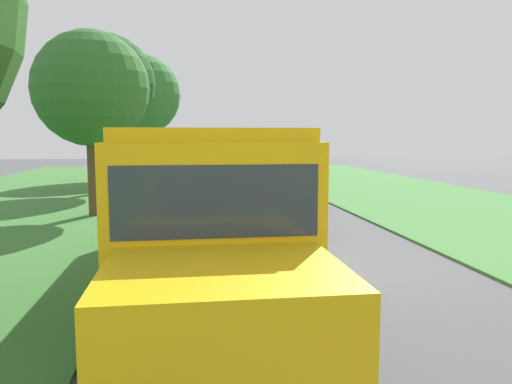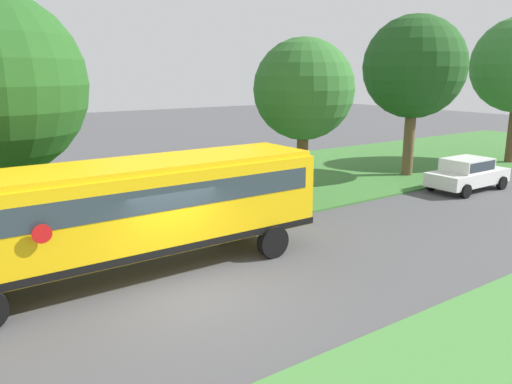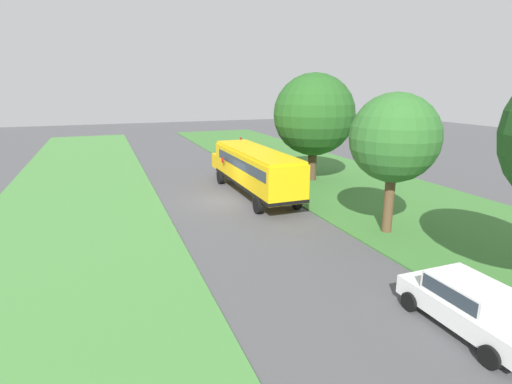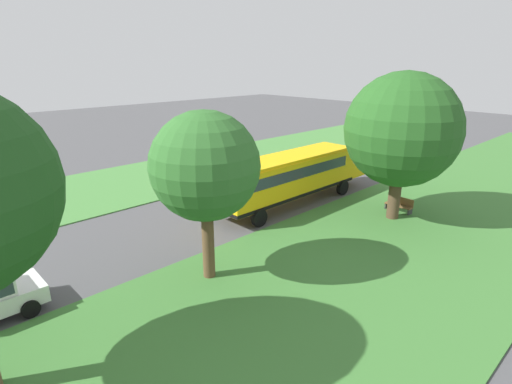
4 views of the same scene
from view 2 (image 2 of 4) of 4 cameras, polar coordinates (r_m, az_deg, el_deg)
ground_plane at (r=13.11m, az=-7.13°, el=-11.59°), size 120.00×120.00×0.00m
grass_verge at (r=21.96m, az=-19.49°, el=-1.74°), size 12.00×80.00×0.08m
school_bus at (r=14.11m, az=-14.15°, el=-1.74°), size 2.84×12.42×3.16m
car_white_nearest at (r=25.88m, az=23.00°, el=2.10°), size 2.02×4.40×1.56m
oak_tree_roadside_mid at (r=21.77m, az=5.48°, el=11.54°), size 4.30×4.30×6.98m
oak_tree_far_end at (r=27.90m, az=17.80°, el=13.49°), size 5.31×5.31×8.45m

